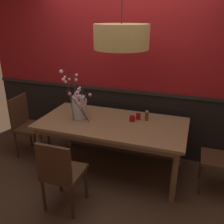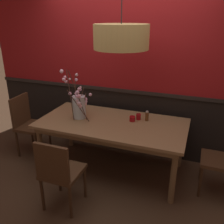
{
  "view_description": "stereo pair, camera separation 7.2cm",
  "coord_description": "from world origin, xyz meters",
  "px_view_note": "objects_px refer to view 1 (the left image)",
  "views": [
    {
      "loc": [
        0.99,
        -2.86,
        2.09
      ],
      "look_at": [
        0.0,
        0.0,
        0.89
      ],
      "focal_mm": 39.47,
      "sensor_mm": 36.0,
      "label": 1
    },
    {
      "loc": [
        1.06,
        -2.84,
        2.09
      ],
      "look_at": [
        0.0,
        0.0,
        0.89
      ],
      "focal_mm": 39.47,
      "sensor_mm": 36.0,
      "label": 2
    }
  ],
  "objects_px": {
    "chair_far_side_left": "(115,112)",
    "vase_with_blossoms": "(79,106)",
    "pendant_lamp": "(121,37)",
    "dining_table": "(112,127)",
    "chair_near_side_left": "(61,172)",
    "chair_far_side_right": "(144,115)",
    "chair_head_east_end": "(224,156)",
    "candle_holder_nearer_edge": "(132,118)",
    "condiment_bottle": "(147,116)",
    "candle_holder_nearer_center": "(138,116)",
    "chair_head_west_end": "(26,123)"
  },
  "relations": [
    {
      "from": "pendant_lamp",
      "to": "chair_near_side_left",
      "type": "bearing_deg",
      "value": -115.79
    },
    {
      "from": "chair_head_east_end",
      "to": "candle_holder_nearer_center",
      "type": "height_order",
      "value": "chair_head_east_end"
    },
    {
      "from": "chair_head_east_end",
      "to": "pendant_lamp",
      "type": "height_order",
      "value": "pendant_lamp"
    },
    {
      "from": "dining_table",
      "to": "vase_with_blossoms",
      "type": "height_order",
      "value": "vase_with_blossoms"
    },
    {
      "from": "condiment_bottle",
      "to": "pendant_lamp",
      "type": "relative_size",
      "value": 0.11
    },
    {
      "from": "chair_far_side_left",
      "to": "condiment_bottle",
      "type": "xyz_separation_m",
      "value": [
        0.68,
        -0.69,
        0.29
      ]
    },
    {
      "from": "chair_head_west_end",
      "to": "candle_holder_nearer_center",
      "type": "height_order",
      "value": "chair_head_west_end"
    },
    {
      "from": "chair_near_side_left",
      "to": "chair_far_side_left",
      "type": "bearing_deg",
      "value": 89.52
    },
    {
      "from": "chair_head_east_end",
      "to": "candle_holder_nearer_edge",
      "type": "height_order",
      "value": "chair_head_east_end"
    },
    {
      "from": "candle_holder_nearer_center",
      "to": "chair_far_side_left",
      "type": "bearing_deg",
      "value": 129.47
    },
    {
      "from": "candle_holder_nearer_edge",
      "to": "condiment_bottle",
      "type": "relative_size",
      "value": 0.59
    },
    {
      "from": "dining_table",
      "to": "chair_far_side_right",
      "type": "xyz_separation_m",
      "value": [
        0.26,
        0.92,
        -0.15
      ]
    },
    {
      "from": "chair_head_east_end",
      "to": "chair_far_side_left",
      "type": "relative_size",
      "value": 0.95
    },
    {
      "from": "chair_head_east_end",
      "to": "chair_head_west_end",
      "type": "bearing_deg",
      "value": -179.87
    },
    {
      "from": "chair_far_side_left",
      "to": "vase_with_blossoms",
      "type": "height_order",
      "value": "vase_with_blossoms"
    },
    {
      "from": "chair_far_side_right",
      "to": "chair_far_side_left",
      "type": "xyz_separation_m",
      "value": [
        -0.51,
        -0.02,
        0.0
      ]
    },
    {
      "from": "chair_near_side_left",
      "to": "chair_far_side_right",
      "type": "height_order",
      "value": "chair_far_side_right"
    },
    {
      "from": "pendant_lamp",
      "to": "dining_table",
      "type": "bearing_deg",
      "value": 151.39
    },
    {
      "from": "candle_holder_nearer_center",
      "to": "condiment_bottle",
      "type": "xyz_separation_m",
      "value": [
        0.12,
        0.0,
        0.02
      ]
    },
    {
      "from": "condiment_bottle",
      "to": "pendant_lamp",
      "type": "height_order",
      "value": "pendant_lamp"
    },
    {
      "from": "chair_far_side_right",
      "to": "condiment_bottle",
      "type": "distance_m",
      "value": 0.78
    },
    {
      "from": "candle_holder_nearer_center",
      "to": "dining_table",
      "type": "bearing_deg",
      "value": -145.93
    },
    {
      "from": "chair_far_side_right",
      "to": "candle_holder_nearer_edge",
      "type": "xyz_separation_m",
      "value": [
        -0.01,
        -0.8,
        0.26
      ]
    },
    {
      "from": "candle_holder_nearer_edge",
      "to": "pendant_lamp",
      "type": "height_order",
      "value": "pendant_lamp"
    },
    {
      "from": "chair_head_east_end",
      "to": "condiment_bottle",
      "type": "distance_m",
      "value": 1.07
    },
    {
      "from": "chair_far_side_right",
      "to": "chair_head_west_end",
      "type": "bearing_deg",
      "value": -150.98
    },
    {
      "from": "candle_holder_nearer_edge",
      "to": "condiment_bottle",
      "type": "bearing_deg",
      "value": 26.2
    },
    {
      "from": "chair_far_side_right",
      "to": "condiment_bottle",
      "type": "bearing_deg",
      "value": -76.4
    },
    {
      "from": "vase_with_blossoms",
      "to": "candle_holder_nearer_edge",
      "type": "relative_size",
      "value": 8.57
    },
    {
      "from": "chair_far_side_right",
      "to": "vase_with_blossoms",
      "type": "distance_m",
      "value": 1.26
    },
    {
      "from": "chair_far_side_left",
      "to": "dining_table",
      "type": "bearing_deg",
      "value": -74.14
    },
    {
      "from": "pendant_lamp",
      "to": "chair_head_east_end",
      "type": "bearing_deg",
      "value": 3.45
    },
    {
      "from": "candle_holder_nearer_center",
      "to": "pendant_lamp",
      "type": "distance_m",
      "value": 1.12
    },
    {
      "from": "pendant_lamp",
      "to": "candle_holder_nearer_edge",
      "type": "bearing_deg",
      "value": 61.66
    },
    {
      "from": "chair_head_east_end",
      "to": "condiment_bottle",
      "type": "xyz_separation_m",
      "value": [
        -1.0,
        0.21,
        0.31
      ]
    },
    {
      "from": "chair_near_side_left",
      "to": "chair_far_side_right",
      "type": "distance_m",
      "value": 1.92
    },
    {
      "from": "chair_far_side_right",
      "to": "chair_far_side_left",
      "type": "relative_size",
      "value": 0.98
    },
    {
      "from": "vase_with_blossoms",
      "to": "candle_holder_nearer_edge",
      "type": "xyz_separation_m",
      "value": [
        0.73,
        0.14,
        -0.14
      ]
    },
    {
      "from": "chair_near_side_left",
      "to": "chair_far_side_left",
      "type": "xyz_separation_m",
      "value": [
        0.02,
        1.82,
        0.02
      ]
    },
    {
      "from": "chair_head_west_end",
      "to": "condiment_bottle",
      "type": "height_order",
      "value": "chair_head_west_end"
    },
    {
      "from": "vase_with_blossoms",
      "to": "candle_holder_nearer_center",
      "type": "bearing_deg",
      "value": 16.18
    },
    {
      "from": "pendant_lamp",
      "to": "chair_head_west_end",
      "type": "bearing_deg",
      "value": 177.36
    },
    {
      "from": "chair_far_side_right",
      "to": "candle_holder_nearer_center",
      "type": "bearing_deg",
      "value": -85.61
    },
    {
      "from": "candle_holder_nearer_center",
      "to": "chair_head_east_end",
      "type": "bearing_deg",
      "value": -10.55
    },
    {
      "from": "chair_far_side_left",
      "to": "chair_far_side_right",
      "type": "bearing_deg",
      "value": 2.53
    },
    {
      "from": "dining_table",
      "to": "vase_with_blossoms",
      "type": "relative_size",
      "value": 2.84
    },
    {
      "from": "chair_far_side_right",
      "to": "condiment_bottle",
      "type": "xyz_separation_m",
      "value": [
        0.17,
        -0.71,
        0.29
      ]
    },
    {
      "from": "chair_far_side_left",
      "to": "vase_with_blossoms",
      "type": "xyz_separation_m",
      "value": [
        -0.23,
        -0.91,
        0.4
      ]
    },
    {
      "from": "chair_head_east_end",
      "to": "candle_holder_nearer_center",
      "type": "bearing_deg",
      "value": 169.45
    },
    {
      "from": "chair_head_west_end",
      "to": "candle_holder_nearer_edge",
      "type": "relative_size",
      "value": 11.56
    }
  ]
}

